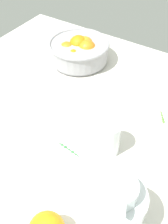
# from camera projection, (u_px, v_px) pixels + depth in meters

# --- Properties ---
(ground_plane) EXTENTS (1.26, 1.08, 0.03)m
(ground_plane) POSITION_uv_depth(u_px,v_px,m) (88.00, 128.00, 0.94)
(ground_plane) COLOR silver
(fruit_bowl) EXTENTS (0.24, 0.24, 0.11)m
(fruit_bowl) POSITION_uv_depth(u_px,v_px,m) (79.00, 51.00, 1.16)
(fruit_bowl) COLOR #99999E
(fruit_bowl) RESTS_ON ground_plane
(juice_pitcher) EXTENTS (0.13, 0.17, 0.18)m
(juice_pitcher) POSITION_uv_depth(u_px,v_px,m) (116.00, 211.00, 0.65)
(juice_pitcher) COLOR white
(juice_pitcher) RESTS_ON ground_plane
(juice_glass) EXTENTS (0.08, 0.08, 0.11)m
(juice_glass) POSITION_uv_depth(u_px,v_px,m) (107.00, 138.00, 0.83)
(juice_glass) COLOR white
(juice_glass) RESTS_ON ground_plane
(herb_sprig_0) EXTENTS (0.04, 0.06, 0.01)m
(herb_sprig_0) POSITION_uv_depth(u_px,v_px,m) (163.00, 118.00, 0.95)
(herb_sprig_0) COLOR #528235
(herb_sprig_0) RESTS_ON ground_plane
(herb_sprig_1) EXTENTS (0.08, 0.02, 0.01)m
(herb_sprig_1) POSITION_uv_depth(u_px,v_px,m) (68.00, 148.00, 0.86)
(herb_sprig_1) COLOR #398243
(herb_sprig_1) RESTS_ON ground_plane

